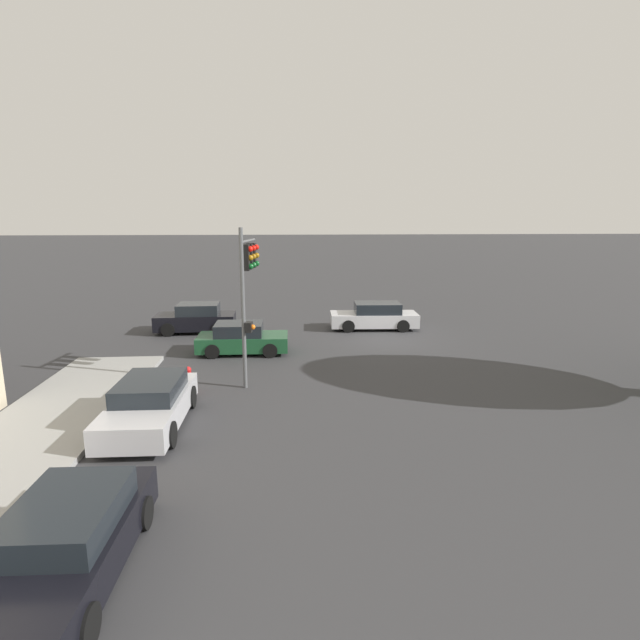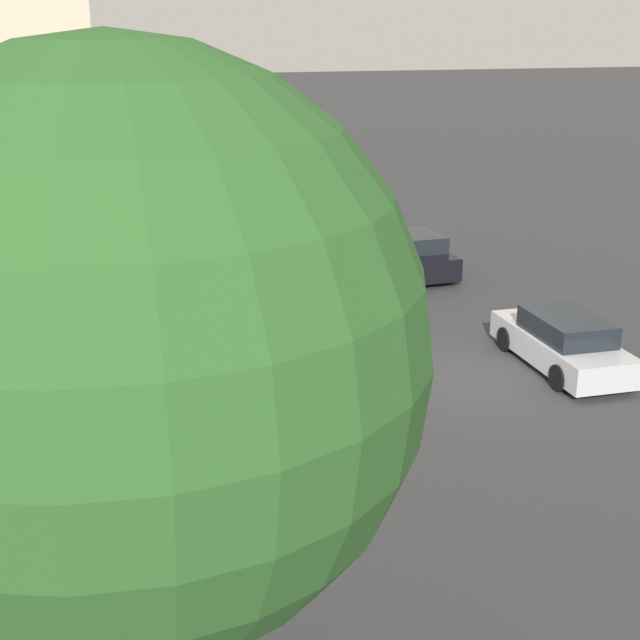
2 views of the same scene
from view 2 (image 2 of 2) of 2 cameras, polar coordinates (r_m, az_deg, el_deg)
ground_plane at (r=22.60m, az=10.82°, el=-3.77°), size 300.00×300.00×0.00m
street_tree at (r=8.67m, az=-12.27°, el=-2.12°), size 5.83×5.83×8.38m
traffic_signal at (r=25.40m, az=-8.11°, el=8.25°), size 0.62×2.41×5.60m
crossing_car_0 at (r=23.60m, az=15.27°, el=-1.39°), size 4.72×2.06×1.43m
crossing_car_1 at (r=31.55m, az=5.99°, el=4.18°), size 4.09×1.99×1.52m
crossing_car_2 at (r=27.65m, az=-0.04°, el=2.08°), size 3.99×1.96×1.36m
parked_car_0 at (r=28.40m, az=-16.51°, el=1.79°), size 2.06×4.55×1.37m
fire_hydrant at (r=28.05m, az=-10.73°, el=1.66°), size 0.22×0.22×0.92m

